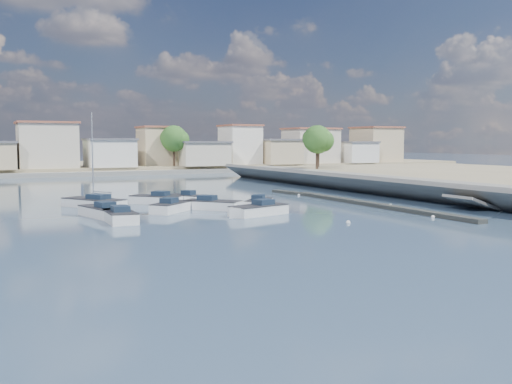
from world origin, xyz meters
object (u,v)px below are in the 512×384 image
(motorboat_a, at_px, (118,216))
(sailboat, at_px, (91,203))
(motorboat_h, at_px, (173,207))
(motorboat_e, at_px, (101,212))
(motorboat_g, at_px, (215,205))
(motorboat_b, at_px, (260,204))
(motorboat_f, at_px, (184,199))
(motorboat_d, at_px, (256,211))
(motorboat_c, at_px, (154,200))

(motorboat_a, distance_m, sailboat, 10.53)
(motorboat_h, bearing_deg, sailboat, 131.92)
(motorboat_e, distance_m, motorboat_g, 10.12)
(motorboat_b, distance_m, motorboat_g, 4.31)
(motorboat_b, bearing_deg, motorboat_f, 124.36)
(motorboat_b, relative_size, motorboat_d, 0.75)
(motorboat_f, bearing_deg, sailboat, 179.71)
(motorboat_b, height_order, motorboat_e, same)
(motorboat_h, bearing_deg, motorboat_a, -144.74)
(motorboat_f, xyz_separation_m, motorboat_h, (-3.15, -6.47, 0.00))
(motorboat_f, height_order, motorboat_g, same)
(motorboat_d, bearing_deg, motorboat_h, 134.73)
(motorboat_d, relative_size, sailboat, 0.64)
(motorboat_c, xyz_separation_m, motorboat_e, (-6.52, -7.47, -0.00))
(motorboat_a, distance_m, motorboat_d, 11.16)
(motorboat_a, bearing_deg, motorboat_h, 35.26)
(sailboat, bearing_deg, motorboat_e, -93.82)
(motorboat_h, relative_size, sailboat, 0.52)
(motorboat_h, bearing_deg, motorboat_g, -4.82)
(motorboat_a, relative_size, motorboat_g, 1.12)
(motorboat_b, bearing_deg, motorboat_d, -119.66)
(motorboat_a, height_order, motorboat_g, same)
(motorboat_e, bearing_deg, motorboat_f, 36.74)
(motorboat_c, relative_size, motorboat_f, 1.18)
(motorboat_e, bearing_deg, motorboat_d, -22.46)
(motorboat_b, relative_size, motorboat_c, 0.88)
(motorboat_b, height_order, motorboat_h, same)
(motorboat_d, xyz_separation_m, motorboat_f, (-2.25, 11.93, 0.00))
(motorboat_c, relative_size, motorboat_e, 0.85)
(motorboat_d, height_order, motorboat_e, same)
(motorboat_d, relative_size, motorboat_g, 1.14)
(motorboat_b, bearing_deg, motorboat_c, 136.06)
(motorboat_c, xyz_separation_m, motorboat_h, (-0.19, -6.87, -0.00))
(motorboat_b, height_order, motorboat_c, same)
(motorboat_e, distance_m, motorboat_f, 11.83)
(motorboat_g, bearing_deg, motorboat_e, -178.40)
(motorboat_c, height_order, motorboat_h, same)
(motorboat_d, height_order, motorboat_g, same)
(motorboat_h, bearing_deg, motorboat_c, 88.42)
(motorboat_e, height_order, motorboat_h, same)
(motorboat_a, relative_size, motorboat_d, 0.98)
(motorboat_c, height_order, sailboat, sailboat)
(motorboat_e, bearing_deg, sailboat, 86.18)
(motorboat_c, xyz_separation_m, sailboat, (-6.04, -0.35, 0.03))
(motorboat_c, bearing_deg, motorboat_f, -7.54)
(motorboat_d, distance_m, sailboat, 16.43)
(motorboat_d, distance_m, motorboat_e, 12.69)
(sailboat, bearing_deg, motorboat_g, -35.34)
(motorboat_d, bearing_deg, motorboat_c, 112.93)
(motorboat_e, relative_size, motorboat_g, 1.14)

